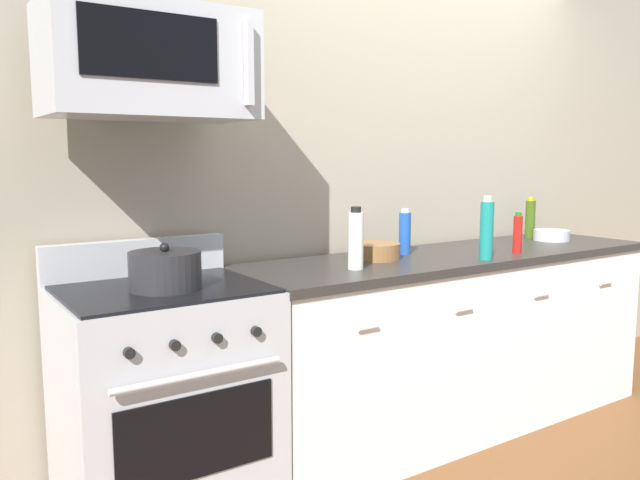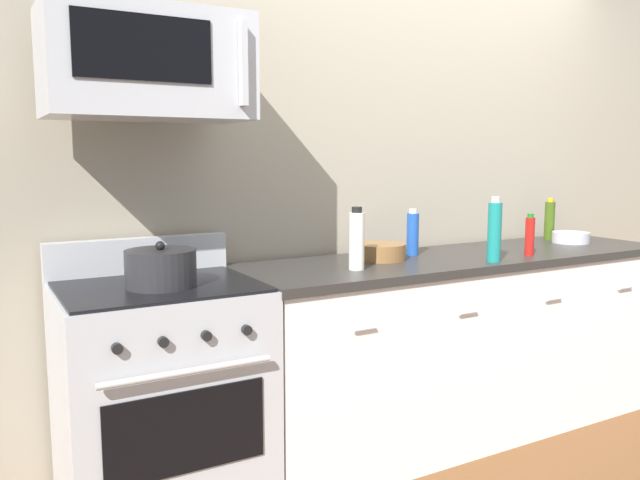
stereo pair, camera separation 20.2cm
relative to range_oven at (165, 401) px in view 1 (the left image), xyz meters
The scene contains 13 objects.
ground_plane 1.64m from the range_oven, ahead, with size 6.57×6.57×0.00m, color brown.
back_wall 1.84m from the range_oven, 14.54° to the left, with size 5.48×0.10×2.70m, color #9E937F.
counter_unit 1.57m from the range_oven, ahead, with size 2.39×0.66×0.92m.
range_oven is the anchor object (origin of this frame).
microwave 1.28m from the range_oven, 89.71° to the left, with size 0.74×0.44×0.40m.
bottle_vinegar_white 1.03m from the range_oven, ahead, with size 0.07×0.07×0.28m.
bottle_olive_oil 2.47m from the range_oven, ahead, with size 0.06×0.06×0.25m.
bottle_hot_sauce_red 1.91m from the range_oven, ahead, with size 0.05×0.05×0.21m.
bottle_sparkling_teal 1.65m from the range_oven, ahead, with size 0.06×0.06×0.31m.
bottle_soda_blue 1.44m from the range_oven, ahead, with size 0.06×0.06×0.23m.
bowl_steel_prep 2.44m from the range_oven, ahead, with size 0.21×0.21×0.06m.
bowl_wooden_salad 1.20m from the range_oven, ahead, with size 0.24×0.24×0.08m.
stockpot 0.53m from the range_oven, 90.00° to the right, with size 0.27×0.27×0.17m.
Camera 1 is at (-2.37, -2.30, 1.41)m, focal length 35.65 mm.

